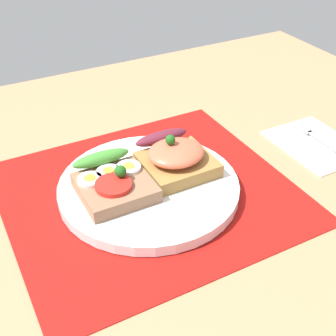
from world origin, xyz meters
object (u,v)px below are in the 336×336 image
sandwich_egg_tomato (113,182)px  sandwich_salmon (175,157)px  plate (149,187)px  napkin (316,143)px  fork (319,138)px

sandwich_egg_tomato → sandwich_salmon: size_ratio=1.02×
plate → sandwich_egg_tomato: sandwich_egg_tomato is taller
sandwich_egg_tomato → napkin: sandwich_egg_tomato is taller
plate → sandwich_salmon: sandwich_salmon is taller
sandwich_egg_tomato → sandwich_salmon: sandwich_salmon is taller
fork → napkin: bearing=-157.6°
plate → sandwich_egg_tomato: (-4.89, 0.57, 2.19)cm
sandwich_salmon → napkin: bearing=-5.9°
plate → fork: size_ratio=1.92×
sandwich_salmon → napkin: size_ratio=0.72×
sandwich_salmon → fork: (25.55, -2.11, -3.13)cm
sandwich_salmon → sandwich_egg_tomato: bearing=-176.4°
plate → sandwich_salmon: size_ratio=2.39×
fork → sandwich_egg_tomato: bearing=177.5°
napkin → fork: size_ratio=1.11×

